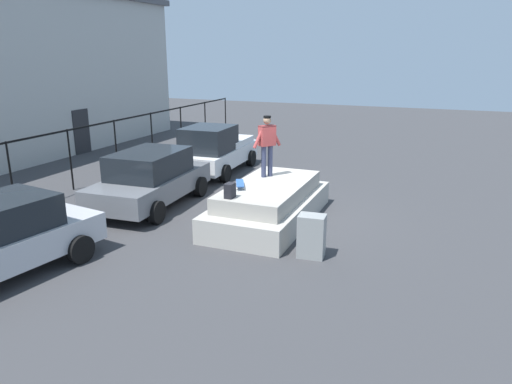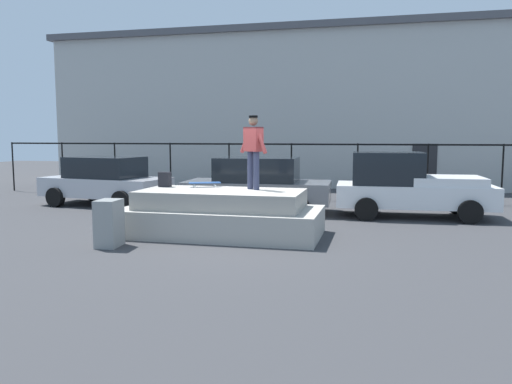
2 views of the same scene
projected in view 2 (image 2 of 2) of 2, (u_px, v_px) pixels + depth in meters
The scene contains 11 objects.
ground_plane at pixel (239, 236), 11.86m from camera, with size 60.00×60.00×0.00m, color #38383A.
concrete_ledge at pixel (221, 215), 11.86m from camera, with size 4.63×2.22×1.06m.
skateboarder at pixel (253, 147), 11.84m from camera, with size 0.81×0.62×1.73m.
skateboard at pixel (205, 183), 12.50m from camera, with size 0.79×0.51×0.12m.
backpack at pixel (165, 179), 12.56m from camera, with size 0.28×0.20×0.37m, color black.
car_silver_sedan_near at pixel (106, 181), 16.93m from camera, with size 4.46×2.53×1.63m.
car_grey_sedan_mid at pixel (257, 184), 15.50m from camera, with size 4.53×2.35×1.67m.
car_white_pickup_far at pixel (408, 185), 14.50m from camera, with size 4.42×2.15×1.86m.
utility_box at pixel (109, 223), 10.62m from camera, with size 0.44×0.60×1.00m, color gray.
fence_row at pixel (291, 160), 18.66m from camera, with size 24.06×0.06×2.06m.
warehouse_building at pixel (318, 110), 26.12m from camera, with size 25.59×8.47×7.26m.
Camera 2 is at (3.13, -11.25, 2.32)m, focal length 35.48 mm.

